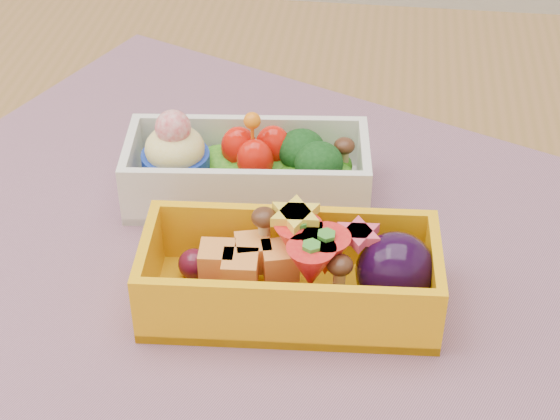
# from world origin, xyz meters

# --- Properties ---
(table) EXTENTS (1.20, 0.80, 0.75)m
(table) POSITION_xyz_m (0.00, 0.00, 0.65)
(table) COLOR brown
(table) RESTS_ON ground
(placemat) EXTENTS (0.73, 0.66, 0.00)m
(placemat) POSITION_xyz_m (0.01, -0.04, 0.75)
(placemat) COLOR gray
(placemat) RESTS_ON table
(bento_white) EXTENTS (0.19, 0.10, 0.08)m
(bento_white) POSITION_xyz_m (-0.01, 0.03, 0.78)
(bento_white) COLOR silver
(bento_white) RESTS_ON placemat
(bento_yellow) EXTENTS (0.20, 0.10, 0.06)m
(bento_yellow) POSITION_xyz_m (0.04, -0.09, 0.78)
(bento_yellow) COLOR #F2A80C
(bento_yellow) RESTS_ON placemat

